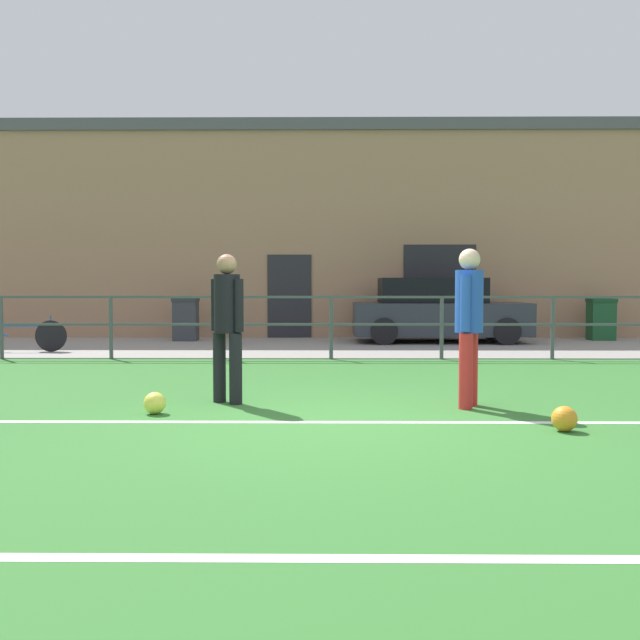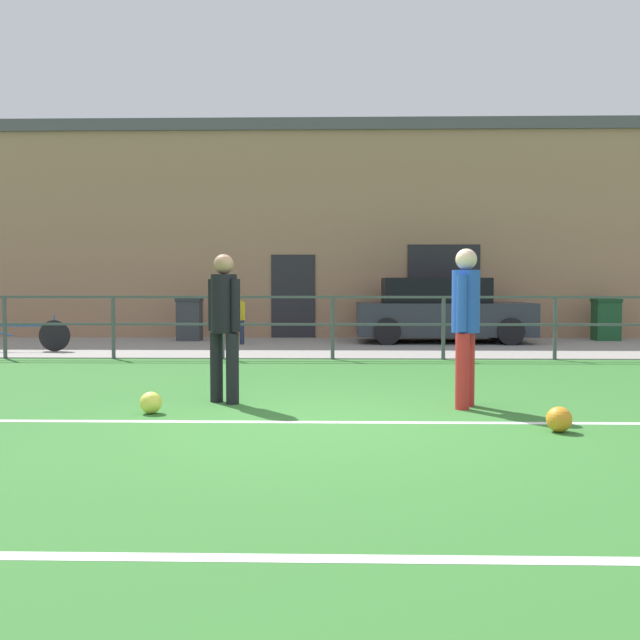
{
  "view_description": "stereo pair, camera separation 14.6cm",
  "coord_description": "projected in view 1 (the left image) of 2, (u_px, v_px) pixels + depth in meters",
  "views": [
    {
      "loc": [
        -0.08,
        -6.86,
        1.35
      ],
      "look_at": [
        -0.18,
        4.0,
        0.81
      ],
      "focal_mm": 40.01,
      "sensor_mm": 36.0,
      "label": 1
    },
    {
      "loc": [
        0.06,
        -6.86,
        1.35
      ],
      "look_at": [
        -0.18,
        4.0,
        0.81
      ],
      "focal_mm": 40.01,
      "sensor_mm": 36.0,
      "label": 2
    }
  ],
  "objects": [
    {
      "name": "player_striker",
      "position": [
        469.0,
        317.0,
        7.83
      ],
      "size": [
        0.31,
        0.45,
        1.75
      ],
      "rotation": [
        0.0,
        0.0,
        4.3
      ],
      "color": "red",
      "rests_on": "ground"
    },
    {
      "name": "trash_bin_0",
      "position": [
        186.0,
        319.0,
        16.92
      ],
      "size": [
        0.59,
        0.5,
        1.01
      ],
      "color": "#33383D",
      "rests_on": "pavement_strip"
    },
    {
      "name": "clubhouse_facade",
      "position": [
        330.0,
        232.0,
        18.97
      ],
      "size": [
        28.0,
        2.56,
        5.48
      ],
      "color": "#A37A5B",
      "rests_on": "ground"
    },
    {
      "name": "field_line_hash",
      "position": [
        343.0,
        558.0,
        3.52
      ],
      "size": [
        36.0,
        0.11,
        0.0
      ],
      "primitive_type": "cube",
      "color": "white",
      "rests_on": "ground"
    },
    {
      "name": "bicycle_parked_0",
      "position": [
        8.0,
        335.0,
        14.16
      ],
      "size": [
        2.33,
        0.04,
        0.72
      ],
      "color": "black",
      "rests_on": "pavement_strip"
    },
    {
      "name": "soccer_ball_spare",
      "position": [
        155.0,
        403.0,
        7.44
      ],
      "size": [
        0.23,
        0.23,
        0.23
      ],
      "primitive_type": "sphere",
      "color": "#E5E04C",
      "rests_on": "ground"
    },
    {
      "name": "parked_car_red",
      "position": [
        438.0,
        311.0,
        16.53
      ],
      "size": [
        3.99,
        1.79,
        1.49
      ],
      "color": "#282D38",
      "rests_on": "pavement_strip"
    },
    {
      "name": "trash_bin_1",
      "position": [
        601.0,
        319.0,
        17.09
      ],
      "size": [
        0.6,
        0.51,
        1.0
      ],
      "color": "#194C28",
      "rests_on": "pavement_strip"
    },
    {
      "name": "soccer_ball_match",
      "position": [
        564.0,
        419.0,
        6.56
      ],
      "size": [
        0.23,
        0.23,
        0.23
      ],
      "primitive_type": "sphere",
      "color": "orange",
      "rests_on": "ground"
    },
    {
      "name": "spectator_child",
      "position": [
        235.0,
        316.0,
        15.82
      ],
      "size": [
        0.3,
        0.2,
        1.13
      ],
      "rotation": [
        0.0,
        0.0,
        3.39
      ],
      "color": "#232D4C",
      "rests_on": "pavement_strip"
    },
    {
      "name": "field_line_touchline",
      "position": [
        335.0,
        422.0,
        7.0
      ],
      "size": [
        36.0,
        0.11,
        0.0
      ],
      "primitive_type": "cube",
      "color": "white",
      "rests_on": "ground"
    },
    {
      "name": "perimeter_fence",
      "position": [
        331.0,
        318.0,
        12.88
      ],
      "size": [
        36.07,
        0.07,
        1.15
      ],
      "color": "#474C51",
      "rests_on": "ground"
    },
    {
      "name": "pavement_strip",
      "position": [
        330.0,
        347.0,
        15.41
      ],
      "size": [
        48.0,
        5.0,
        0.02
      ],
      "primitive_type": "cube",
      "color": "gray",
      "rests_on": "ground"
    },
    {
      "name": "ground",
      "position": [
        335.0,
        426.0,
        6.92
      ],
      "size": [
        60.0,
        44.0,
        0.04
      ],
      "primitive_type": "cube",
      "color": "#33702D"
    },
    {
      "name": "player_goalkeeper",
      "position": [
        227.0,
        319.0,
        8.09
      ],
      "size": [
        0.4,
        0.31,
        1.7
      ],
      "rotation": [
        0.0,
        0.0,
        2.53
      ],
      "color": "black",
      "rests_on": "ground"
    }
  ]
}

